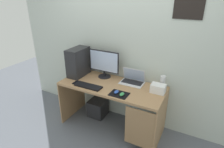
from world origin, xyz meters
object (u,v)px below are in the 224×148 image
(mouse_left, at_px, (116,92))
(mouse_right, at_px, (122,94))
(laptop, at_px, (133,80))
(projector, at_px, (158,88))
(speaker, at_px, (163,82))
(monitor, at_px, (104,64))
(keyboard, at_px, (88,86))
(subwoofer, at_px, (98,108))
(pc_tower, at_px, (78,62))
(cell_phone, at_px, (76,82))

(mouse_left, distance_m, mouse_right, 0.10)
(laptop, bearing_deg, projector, -16.13)
(laptop, distance_m, speaker, 0.45)
(speaker, bearing_deg, monitor, -176.76)
(laptop, distance_m, projector, 0.45)
(keyboard, xyz_separation_m, subwoofer, (-0.08, 0.37, -0.63))
(pc_tower, relative_size, speaker, 2.43)
(keyboard, bearing_deg, monitor, 84.88)
(laptop, height_order, keyboard, laptop)
(keyboard, xyz_separation_m, mouse_left, (0.46, 0.02, 0.01))
(speaker, height_order, mouse_right, speaker)
(laptop, xyz_separation_m, mouse_left, (-0.07, -0.41, -0.02))
(keyboard, relative_size, mouse_right, 4.38)
(mouse_right, xyz_separation_m, subwoofer, (-0.64, 0.38, -0.64))
(monitor, xyz_separation_m, speaker, (0.94, 0.05, -0.14))
(mouse_left, distance_m, cell_phone, 0.70)
(laptop, relative_size, cell_phone, 2.75)
(speaker, bearing_deg, pc_tower, -172.67)
(projector, distance_m, mouse_left, 0.58)
(laptop, bearing_deg, speaker, 4.56)
(mouse_left, distance_m, subwoofer, 0.91)
(laptop, distance_m, mouse_left, 0.42)
(monitor, relative_size, speaker, 2.73)
(projector, bearing_deg, mouse_left, -150.10)
(speaker, bearing_deg, cell_phone, -160.07)
(pc_tower, height_order, speaker, pc_tower)
(speaker, distance_m, keyboard, 1.09)
(laptop, relative_size, mouse_right, 3.72)
(laptop, xyz_separation_m, mouse_right, (0.02, -0.44, -0.02))
(laptop, distance_m, cell_phone, 0.87)
(keyboard, bearing_deg, projector, 17.84)
(pc_tower, bearing_deg, keyboard, -37.79)
(mouse_left, bearing_deg, cell_phone, 179.48)
(monitor, bearing_deg, keyboard, -95.12)
(monitor, distance_m, mouse_left, 0.62)
(laptop, bearing_deg, monitor, -177.97)
(projector, xyz_separation_m, mouse_left, (-0.50, -0.29, -0.04))
(speaker, relative_size, mouse_left, 1.98)
(laptop, relative_size, subwoofer, 1.21)
(mouse_left, bearing_deg, speaker, 40.68)
(laptop, relative_size, speaker, 1.88)
(pc_tower, bearing_deg, speaker, 7.33)
(projector, relative_size, keyboard, 0.48)
(monitor, xyz_separation_m, keyboard, (-0.04, -0.42, -0.22))
(laptop, xyz_separation_m, cell_phone, (-0.77, -0.41, -0.04))
(subwoofer, bearing_deg, keyboard, -77.34)
(pc_tower, height_order, projector, pc_tower)
(pc_tower, distance_m, monitor, 0.43)
(laptop, height_order, mouse_right, laptop)
(speaker, relative_size, cell_phone, 1.46)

